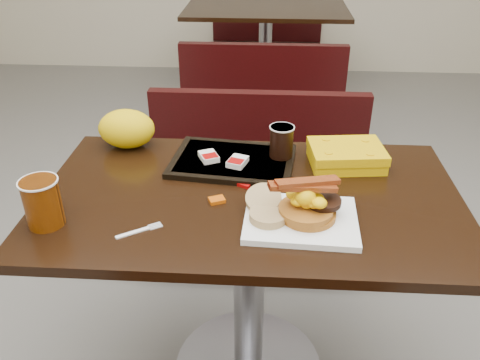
# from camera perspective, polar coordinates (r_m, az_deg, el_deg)

# --- Properties ---
(table_near) EXTENTS (1.20, 0.70, 0.75)m
(table_near) POSITION_cam_1_polar(r_m,az_deg,el_deg) (1.65, 1.04, -12.72)
(table_near) COLOR black
(table_near) RESTS_ON floor
(bench_near_n) EXTENTS (1.00, 0.46, 0.72)m
(bench_near_n) POSITION_cam_1_polar(r_m,az_deg,el_deg) (2.22, 1.89, -0.64)
(bench_near_n) COLOR black
(bench_near_n) RESTS_ON floor
(table_far) EXTENTS (1.20, 0.70, 0.75)m
(table_far) POSITION_cam_1_polar(r_m,az_deg,el_deg) (3.97, 2.86, 13.76)
(table_far) COLOR black
(table_far) RESTS_ON floor
(bench_far_s) EXTENTS (1.00, 0.46, 0.72)m
(bench_far_s) POSITION_cam_1_polar(r_m,az_deg,el_deg) (3.31, 2.61, 10.07)
(bench_far_s) COLOR black
(bench_far_s) RESTS_ON floor
(bench_far_n) EXTENTS (1.00, 0.46, 0.72)m
(bench_far_n) POSITION_cam_1_polar(r_m,az_deg,el_deg) (4.65, 3.04, 16.03)
(bench_far_n) COLOR black
(bench_far_n) RESTS_ON floor
(platter) EXTENTS (0.30, 0.24, 0.02)m
(platter) POSITION_cam_1_polar(r_m,az_deg,el_deg) (1.31, 6.96, -4.56)
(platter) COLOR white
(platter) RESTS_ON table_near
(pancake_stack) EXTENTS (0.17, 0.17, 0.03)m
(pancake_stack) POSITION_cam_1_polar(r_m,az_deg,el_deg) (1.30, 7.77, -3.59)
(pancake_stack) COLOR #9E531A
(pancake_stack) RESTS_ON platter
(sausage_patty) EXTENTS (0.10, 0.10, 0.01)m
(sausage_patty) POSITION_cam_1_polar(r_m,az_deg,el_deg) (1.31, 9.55, -2.41)
(sausage_patty) COLOR black
(sausage_patty) RESTS_ON pancake_stack
(scrambled_eggs) EXTENTS (0.11, 0.10, 0.05)m
(scrambled_eggs) POSITION_cam_1_polar(r_m,az_deg,el_deg) (1.28, 7.47, -2.17)
(scrambled_eggs) COLOR #E19A04
(scrambled_eggs) RESTS_ON pancake_stack
(bacon_strips) EXTENTS (0.19, 0.12, 0.01)m
(bacon_strips) POSITION_cam_1_polar(r_m,az_deg,el_deg) (1.27, 7.22, -0.65)
(bacon_strips) COLOR #410C04
(bacon_strips) RESTS_ON scrambled_eggs
(muffin_bottom) EXTENTS (0.11, 0.11, 0.02)m
(muffin_bottom) POSITION_cam_1_polar(r_m,az_deg,el_deg) (1.28, 3.25, -4.10)
(muffin_bottom) COLOR tan
(muffin_bottom) RESTS_ON platter
(muffin_top) EXTENTS (0.11, 0.11, 0.06)m
(muffin_top) POSITION_cam_1_polar(r_m,az_deg,el_deg) (1.33, 2.71, -2.21)
(muffin_top) COLOR tan
(muffin_top) RESTS_ON platter
(coffee_cup_near) EXTENTS (0.12, 0.12, 0.13)m
(coffee_cup_near) POSITION_cam_1_polar(r_m,az_deg,el_deg) (1.36, -21.65, -2.44)
(coffee_cup_near) COLOR #863804
(coffee_cup_near) RESTS_ON table_near
(fork) EXTENTS (0.11, 0.08, 0.00)m
(fork) POSITION_cam_1_polar(r_m,az_deg,el_deg) (1.30, -12.21, -5.92)
(fork) COLOR white
(fork) RESTS_ON table_near
(knife) EXTENTS (0.03, 0.16, 0.00)m
(knife) POSITION_cam_1_polar(r_m,az_deg,el_deg) (1.34, 10.70, -4.41)
(knife) COLOR white
(knife) RESTS_ON table_near
(condiment_syrup) EXTENTS (0.05, 0.05, 0.01)m
(condiment_syrup) POSITION_cam_1_polar(r_m,az_deg,el_deg) (1.39, -2.67, -2.30)
(condiment_syrup) COLOR #B94907
(condiment_syrup) RESTS_ON table_near
(condiment_ketchup) EXTENTS (0.05, 0.04, 0.01)m
(condiment_ketchup) POSITION_cam_1_polar(r_m,az_deg,el_deg) (1.46, 0.54, -0.47)
(condiment_ketchup) COLOR #8C0504
(condiment_ketchup) RESTS_ON table_near
(tray) EXTENTS (0.41, 0.31, 0.02)m
(tray) POSITION_cam_1_polar(r_m,az_deg,el_deg) (1.58, -0.82, 2.17)
(tray) COLOR black
(tray) RESTS_ON table_near
(hashbrown_sleeve_left) EXTENTS (0.07, 0.08, 0.02)m
(hashbrown_sleeve_left) POSITION_cam_1_polar(r_m,az_deg,el_deg) (1.57, -3.60, 2.69)
(hashbrown_sleeve_left) COLOR silver
(hashbrown_sleeve_left) RESTS_ON tray
(hashbrown_sleeve_right) EXTENTS (0.07, 0.08, 0.02)m
(hashbrown_sleeve_right) POSITION_cam_1_polar(r_m,az_deg,el_deg) (1.54, -0.29, 2.11)
(hashbrown_sleeve_right) COLOR silver
(hashbrown_sleeve_right) RESTS_ON tray
(coffee_cup_far) EXTENTS (0.09, 0.09, 0.10)m
(coffee_cup_far) POSITION_cam_1_polar(r_m,az_deg,el_deg) (1.57, 4.77, 4.41)
(coffee_cup_far) COLOR black
(coffee_cup_far) RESTS_ON tray
(clamshell) EXTENTS (0.24, 0.20, 0.06)m
(clamshell) POSITION_cam_1_polar(r_m,az_deg,el_deg) (1.60, 12.07, 2.75)
(clamshell) COLOR #D19F03
(clamshell) RESTS_ON table_near
(paper_bag) EXTENTS (0.22, 0.18, 0.13)m
(paper_bag) POSITION_cam_1_polar(r_m,az_deg,el_deg) (1.71, -12.84, 5.75)
(paper_bag) COLOR #EFB407
(paper_bag) RESTS_ON table_near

